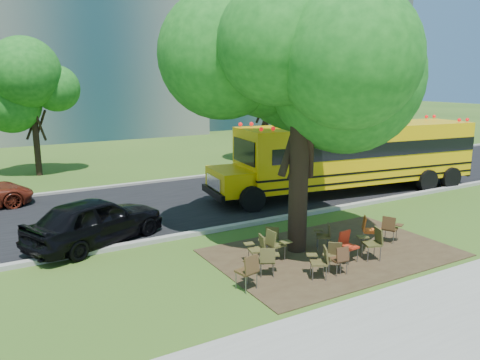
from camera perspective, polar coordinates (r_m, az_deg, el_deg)
ground at (r=14.02m, az=6.75°, el=-8.95°), size 160.00×160.00×0.00m
sidewalk at (r=10.82m, az=23.41°, el=-16.59°), size 60.00×4.00×0.04m
dirt_patch at (r=14.25m, az=11.24°, el=-8.69°), size 7.00×4.50×0.03m
asphalt_road at (r=19.79m, az=-5.40°, el=-2.49°), size 80.00×8.00×0.04m
kerb_near at (r=16.36m, az=0.47°, el=-5.46°), size 80.00×0.25×0.14m
kerb_far at (r=23.47m, az=-9.57°, el=-0.12°), size 80.00×0.25×0.14m
building_right at (r=58.45m, az=3.65°, el=19.64°), size 30.00×16.00×25.00m
bg_tree_2 at (r=26.60m, az=-24.02°, el=9.46°), size 4.80×4.80×6.62m
bg_tree_3 at (r=29.14m, az=3.20°, el=12.26°), size 5.60×5.60×7.84m
bg_tree_4 at (r=33.46m, az=15.92°, el=10.65°), size 5.00×5.00×6.85m
main_tree at (r=13.35m, az=7.51°, el=13.13°), size 7.06×7.06×8.82m
school_bus at (r=21.61m, az=13.96°, el=3.18°), size 12.66×4.18×3.04m
chair_0 at (r=11.51m, az=1.08°, el=-10.69°), size 0.62×0.64×0.92m
chair_1 at (r=12.26m, az=3.45°, el=-9.50°), size 0.69×0.54×0.83m
chair_2 at (r=12.29m, az=9.80°, el=-9.48°), size 0.58×0.73×0.87m
chair_3 at (r=12.79m, az=11.38°, el=-8.88°), size 0.69×0.54×0.80m
chair_4 at (r=12.63m, az=12.15°, el=-9.17°), size 0.56×0.48×0.81m
chair_5 at (r=13.49m, az=12.90°, el=-7.55°), size 0.59×0.57×0.90m
chair_6 at (r=13.83m, az=15.94°, el=-7.07°), size 0.59×0.75×0.95m
chair_7 at (r=15.36m, az=17.86°, el=-5.41°), size 0.71×0.59×0.88m
chair_8 at (r=13.03m, az=2.16°, el=-8.10°), size 0.50×0.63×0.85m
chair_9 at (r=13.67m, az=3.77°, el=-7.12°), size 0.73×0.57×0.84m
chair_10 at (r=13.26m, az=4.31°, el=-7.55°), size 0.56×0.60×0.92m
chair_11 at (r=14.32m, az=10.30°, el=-6.41°), size 0.56×0.71×0.83m
chair_12 at (r=14.92m, az=15.40°, el=-5.68°), size 0.62×0.79×0.92m
black_car at (r=15.18m, az=-17.17°, el=-4.74°), size 4.78×3.42×1.51m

